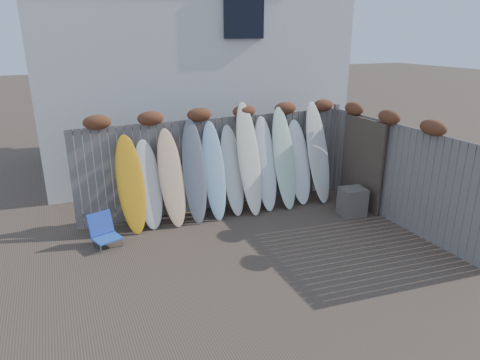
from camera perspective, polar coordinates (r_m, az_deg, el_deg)
name	(u,v)px	position (r m, az deg, el deg)	size (l,w,h in m)	color
ground	(267,254)	(7.62, 3.66, -9.84)	(80.00, 80.00, 0.00)	#493A2D
back_fence	(220,155)	(9.23, -2.62, 3.33)	(6.05, 0.28, 2.24)	slate
right_fence	(397,168)	(9.03, 20.25, 1.53)	(0.28, 4.40, 2.24)	slate
house	(182,51)	(12.94, -7.68, 16.72)	(8.50, 5.50, 6.33)	silver
beach_chair	(104,231)	(8.19, -17.72, -6.46)	(0.58, 0.60, 0.60)	blue
wooden_crate	(352,202)	(9.35, 14.74, -2.81)	(0.51, 0.43, 0.60)	brown
lattice_panel	(361,163)	(9.69, 15.89, 2.15)	(0.05, 1.31, 1.97)	brown
surfboard_0	(131,185)	(8.44, -14.35, -0.59)	(0.52, 0.07, 1.93)	orange
surfboard_1	(148,185)	(8.56, -12.12, -0.62)	(0.51, 0.07, 1.79)	silver
surfboard_2	(172,178)	(8.57, -9.11, 0.26)	(0.50, 0.07, 1.98)	#FFCC92
surfboard_3	(194,172)	(8.67, -6.10, 1.10)	(0.46, 0.07, 2.13)	slate
surfboard_4	(214,171)	(8.80, -3.47, 1.22)	(0.45, 0.07, 2.06)	#93BDD5
surfboard_5	(232,171)	(9.00, -1.01, 1.27)	(0.45, 0.07, 1.94)	silver
surfboard_6	(249,159)	(9.01, 1.22, 2.80)	(0.49, 0.07, 2.42)	#F7F1CB
surfboard_7	(265,164)	(9.26, 3.40, 2.16)	(0.47, 0.07, 2.07)	white
surfboard_8	(284,158)	(9.39, 5.90, 2.89)	(0.49, 0.07, 2.26)	silver
surfboard_9	(299,162)	(9.70, 7.84, 2.36)	(0.55, 0.07, 1.92)	white
surfboard_10	(318,153)	(9.84, 10.34, 3.61)	(0.53, 0.07, 2.32)	silver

